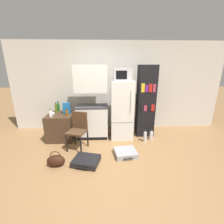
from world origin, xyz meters
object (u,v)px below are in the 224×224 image
at_px(chair, 78,127).
at_px(kitchen_hutch, 92,105).
at_px(side_table, 61,126).
at_px(bottle_milk_white, 50,114).
at_px(bottle_olive_oil, 56,109).
at_px(suitcase_small_flat, 86,161).
at_px(handbag, 56,161).
at_px(refrigerator, 122,110).
at_px(water_bottle_middle, 145,137).
at_px(bottle_amber_beer, 67,113).
at_px(bottle_clear_short, 64,108).
at_px(water_bottle_front, 151,135).
at_px(bookshelf, 146,102).
at_px(suitcase_large_flat, 125,153).
at_px(cereal_box, 67,108).
at_px(bowl, 52,113).
at_px(bottle_green_tall, 58,107).
at_px(microwave, 122,75).

bearing_deg(chair, kitchen_hutch, 83.36).
distance_m(side_table, bottle_milk_white, 0.52).
distance_m(bottle_olive_oil, chair, 1.00).
relative_size(suitcase_small_flat, handbag, 1.68).
height_order(side_table, refrigerator, refrigerator).
relative_size(bottle_milk_white, water_bottle_middle, 0.59).
xyz_separation_m(bottle_amber_beer, bottle_milk_white, (-0.38, -0.10, 0.01)).
xyz_separation_m(refrigerator, bottle_clear_short, (-1.62, 0.21, -0.00)).
height_order(side_table, water_bottle_front, side_table).
bearing_deg(bookshelf, side_table, -176.04).
bearing_deg(suitcase_large_flat, kitchen_hutch, 119.63).
relative_size(kitchen_hutch, chair, 2.21).
bearing_deg(cereal_box, suitcase_small_flat, -62.94).
distance_m(bowl, water_bottle_front, 2.76).
bearing_deg(chair, bowl, 164.03).
height_order(refrigerator, bottle_green_tall, refrigerator).
relative_size(bottle_olive_oil, bowl, 1.86).
bearing_deg(bottle_milk_white, kitchen_hutch, 16.90).
height_order(handbag, water_bottle_middle, water_bottle_middle).
relative_size(refrigerator, water_bottle_front, 5.53).
height_order(cereal_box, suitcase_large_flat, cereal_box).
relative_size(bottle_olive_oil, bottle_green_tall, 1.00).
distance_m(microwave, cereal_box, 1.72).
relative_size(kitchen_hutch, handbag, 5.47).
distance_m(side_table, kitchen_hutch, 1.03).
bearing_deg(bottle_olive_oil, bottle_milk_white, -96.05).
bearing_deg(bottle_amber_beer, suitcase_large_flat, -28.94).
xyz_separation_m(bottle_clear_short, suitcase_small_flat, (0.77, -1.46, -0.73)).
xyz_separation_m(side_table, handbag, (0.22, -1.25, -0.23)).
distance_m(microwave, suitcase_small_flat, 2.25).
height_order(microwave, suitcase_small_flat, microwave).
xyz_separation_m(bottle_amber_beer, suitcase_large_flat, (1.45, -0.80, -0.72)).
bearing_deg(bottle_clear_short, microwave, -7.49).
height_order(water_bottle_front, water_bottle_middle, water_bottle_middle).
height_order(side_table, bottle_milk_white, bottle_milk_white).
height_order(refrigerator, water_bottle_middle, refrigerator).
bearing_deg(bottle_olive_oil, bottle_clear_short, 37.97).
relative_size(kitchen_hutch, bowl, 12.81).
bearing_deg(bowl, bottle_milk_white, -76.91).
height_order(side_table, water_bottle_middle, side_table).
height_order(bookshelf, chair, bookshelf).
distance_m(bookshelf, bottle_clear_short, 2.31).
bearing_deg(water_bottle_front, bottle_amber_beer, 178.30).
bearing_deg(water_bottle_middle, microwave, 148.83).
relative_size(side_table, water_bottle_front, 2.50).
relative_size(microwave, suitcase_large_flat, 0.85).
bearing_deg(cereal_box, bottle_milk_white, -143.45).
bearing_deg(bottle_olive_oil, refrigerator, -2.43).
distance_m(bottle_olive_oil, water_bottle_middle, 2.52).
height_order(kitchen_hutch, cereal_box, kitchen_hutch).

